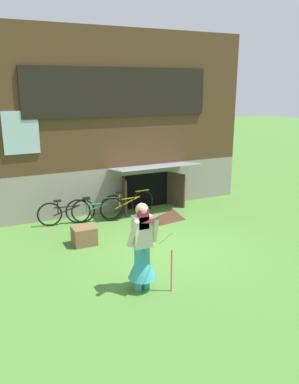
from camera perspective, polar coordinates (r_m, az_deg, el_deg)
The scene contains 8 objects.
ground_plane at distance 9.22m, azimuth 2.83°, elevation -7.95°, with size 60.00×60.00×0.00m, color #4C7F33.
log_house at distance 13.54m, azimuth -8.17°, elevation 10.84°, with size 8.05×6.03×5.18m.
person at distance 7.11m, azimuth -1.09°, elevation -9.12°, with size 0.61×0.53×1.67m.
kite at distance 6.60m, azimuth 3.48°, elevation -5.63°, with size 0.81×0.85×1.56m.
bicycle_yellow at distance 11.06m, azimuth -3.28°, elevation -1.81°, with size 1.69×0.17×0.77m.
bicycle_green at distance 10.72m, azimuth -8.03°, elevation -2.61°, with size 1.57×0.44×0.73m.
bicycle_black at distance 10.69m, azimuth -12.14°, elevation -2.93°, with size 1.55×0.24×0.71m.
wooden_crate at distance 9.35m, azimuth -9.61°, elevation -6.37°, with size 0.54×0.46×0.43m, color brown.
Camera 1 is at (-4.03, -7.43, 3.68)m, focal length 36.18 mm.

